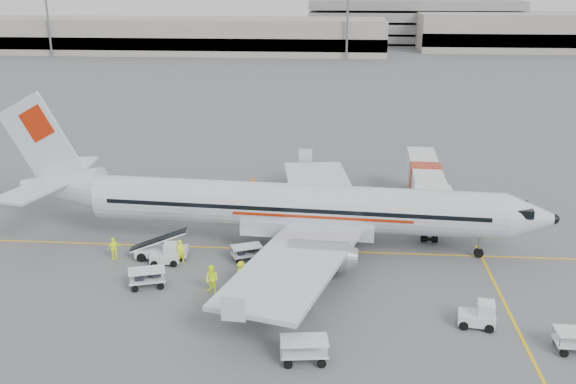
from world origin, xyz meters
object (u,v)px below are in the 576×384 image
aircraft (295,177)px  tug_fore (477,314)px  tug_aft (164,254)px  belt_loader (161,240)px  tug_mid (292,294)px  jet_bridge (424,190)px

aircraft → tug_fore: 16.07m
aircraft → tug_aft: bearing=-152.7°
aircraft → belt_loader: aircraft is taller
belt_loader → tug_mid: belt_loader is taller
belt_loader → tug_fore: bearing=-26.6°
belt_loader → tug_fore: 21.87m
aircraft → tug_fore: bearing=-39.9°
aircraft → tug_mid: aircraft is taller
tug_fore → tug_mid: tug_mid is taller
aircraft → tug_aft: (-8.75, -3.80, -4.64)m
aircraft → belt_loader: size_ratio=8.11×
tug_mid → tug_aft: size_ratio=1.22×
tug_fore → tug_aft: (-19.87, 6.85, -0.03)m
tug_mid → tug_aft: 10.75m
aircraft → belt_loader: bearing=-159.8°
tug_aft → jet_bridge: bearing=23.3°
tug_aft → aircraft: bearing=15.7°
aircraft → jet_bridge: 13.22m
tug_fore → tug_aft: bearing=169.3°
tug_fore → tug_mid: (-10.63, 1.38, 0.13)m
jet_bridge → tug_mid: 19.60m
belt_loader → tug_fore: belt_loader is taller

